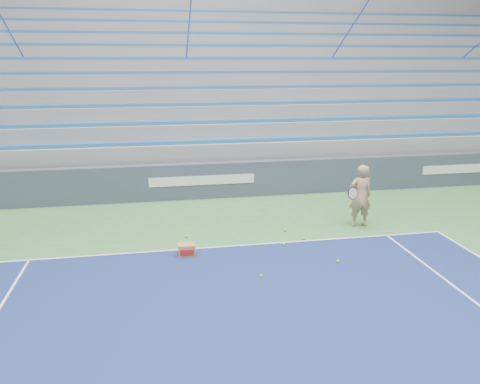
% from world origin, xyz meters
% --- Properties ---
extents(sponsor_barrier, '(30.00, 0.32, 1.10)m').
position_xyz_m(sponsor_barrier, '(0.00, 15.88, 0.55)').
color(sponsor_barrier, '#384256').
rests_on(sponsor_barrier, ground).
extents(bleachers, '(31.00, 9.15, 7.30)m').
position_xyz_m(bleachers, '(0.00, 21.60, 2.36)').
color(bleachers, gray).
rests_on(bleachers, ground).
extents(tennis_player, '(0.90, 0.81, 1.62)m').
position_xyz_m(tennis_player, '(3.71, 12.66, 0.81)').
color(tennis_player, tan).
rests_on(tennis_player, ground).
extents(ball_box, '(0.38, 0.30, 0.28)m').
position_xyz_m(ball_box, '(-0.77, 11.54, 0.14)').
color(ball_box, '#A17B4E').
rests_on(ball_box, ground).
extents(tennis_ball_0, '(0.07, 0.07, 0.07)m').
position_xyz_m(tennis_ball_0, '(2.03, 12.00, 0.03)').
color(tennis_ball_0, '#BBDD2D').
rests_on(tennis_ball_0, ground).
extents(tennis_ball_1, '(0.07, 0.07, 0.07)m').
position_xyz_m(tennis_ball_1, '(1.48, 11.74, 0.03)').
color(tennis_ball_1, '#BBDD2D').
rests_on(tennis_ball_1, ground).
extents(tennis_ball_2, '(0.07, 0.07, 0.07)m').
position_xyz_m(tennis_ball_2, '(0.60, 10.23, 0.03)').
color(tennis_ball_2, '#BBDD2D').
rests_on(tennis_ball_2, ground).
extents(tennis_ball_3, '(0.07, 0.07, 0.07)m').
position_xyz_m(tennis_ball_3, '(1.75, 12.62, 0.03)').
color(tennis_ball_3, '#BBDD2D').
rests_on(tennis_ball_3, ground).
extents(tennis_ball_4, '(0.07, 0.07, 0.07)m').
position_xyz_m(tennis_ball_4, '(2.36, 10.62, 0.03)').
color(tennis_ball_4, '#BBDD2D').
rests_on(tennis_ball_4, ground).
extents(tennis_ball_5, '(0.07, 0.07, 0.07)m').
position_xyz_m(tennis_ball_5, '(-0.70, 12.64, 0.03)').
color(tennis_ball_5, '#BBDD2D').
rests_on(tennis_ball_5, ground).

